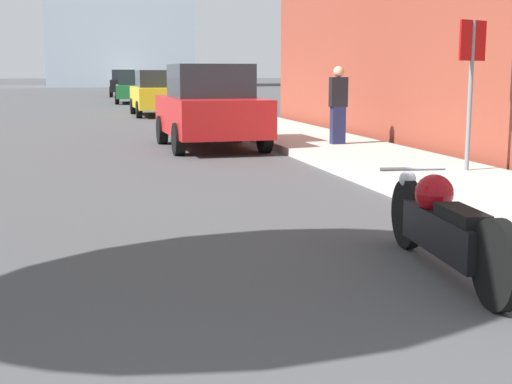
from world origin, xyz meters
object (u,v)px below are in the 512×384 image
object	(u,v)px
parked_car_yellow	(158,93)
parked_car_black	(124,83)
stop_sign	(471,69)
pedestrian	(338,105)
parked_car_red	(210,107)
motorcycle	(444,226)
parked_car_green	(132,88)

from	to	relation	value
parked_car_yellow	parked_car_black	distance (m)	22.33
stop_sign	parked_car_yellow	bearing A→B (deg)	99.29
parked_car_yellow	pedestrian	xyz separation A→B (m)	(2.38, -13.42, 0.12)
parked_car_yellow	stop_sign	bearing A→B (deg)	-81.18
parked_car_red	pedestrian	xyz separation A→B (m)	(2.52, -1.19, 0.08)
parked_car_yellow	stop_sign	xyz separation A→B (m)	(2.91, -17.78, 0.84)
stop_sign	motorcycle	bearing A→B (deg)	-121.91
motorcycle	pedestrian	xyz separation A→B (m)	(2.37, 9.02, 0.58)
motorcycle	stop_sign	xyz separation A→B (m)	(2.90, 4.65, 1.30)
parked_car_yellow	parked_car_black	bearing A→B (deg)	89.63
stop_sign	pedestrian	bearing A→B (deg)	96.84
stop_sign	pedestrian	xyz separation A→B (m)	(-0.52, 4.36, -0.72)
parked_car_black	pedestrian	size ratio (longest dim) A/B	2.63
motorcycle	parked_car_green	xyz separation A→B (m)	(-0.22, 34.03, 0.43)
pedestrian	parked_car_red	bearing A→B (deg)	154.72
parked_car_red	parked_car_black	bearing A→B (deg)	88.28
motorcycle	parked_car_black	size ratio (longest dim) A/B	0.58
parked_car_green	parked_car_black	bearing A→B (deg)	92.23
motorcycle	parked_car_black	xyz separation A→B (m)	(-0.05, 44.77, 0.51)
parked_car_red	parked_car_yellow	xyz separation A→B (m)	(0.14, 12.23, -0.04)
parked_car_yellow	parked_car_black	xyz separation A→B (m)	(-0.04, 22.33, 0.05)
parked_car_green	stop_sign	xyz separation A→B (m)	(3.12, -29.37, 0.87)
parked_car_red	stop_sign	size ratio (longest dim) A/B	1.74
parked_car_red	parked_car_green	xyz separation A→B (m)	(-0.07, 23.82, -0.07)
parked_car_yellow	parked_car_green	distance (m)	11.59
parked_car_yellow	stop_sign	size ratio (longest dim) A/B	1.96
parked_car_yellow	stop_sign	world-z (taller)	stop_sign
parked_car_red	stop_sign	xyz separation A→B (m)	(3.05, -5.55, 0.80)
parked_car_yellow	parked_car_black	size ratio (longest dim) A/B	1.04
parked_car_red	motorcycle	bearing A→B (deg)	-90.72
parked_car_black	parked_car_red	bearing A→B (deg)	-87.09
pedestrian	parked_car_green	bearing A→B (deg)	95.93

